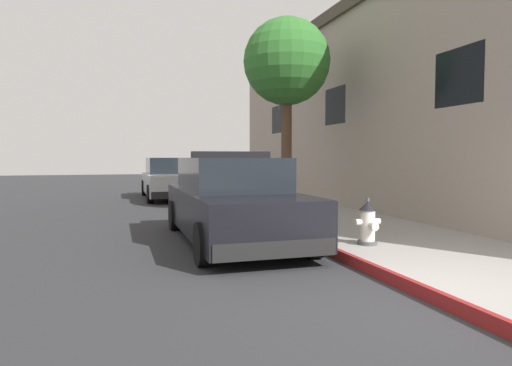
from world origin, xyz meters
The scene contains 8 objects.
ground_plane centered at (-4.51, 10.00, -0.10)m, with size 33.23×60.00×0.20m, color #2B2B2D.
sidewalk_pavement centered at (1.49, 10.00, 0.08)m, with size 2.98×60.00×0.16m, color gray.
curb_painted_edge centered at (-0.04, 10.00, 0.08)m, with size 0.08×60.00×0.16m, color maroon.
storefront_building centered at (6.80, 8.41, 3.02)m, with size 7.87×18.44×6.02m.
police_cruiser centered at (-1.23, 4.25, 0.74)m, with size 1.94×4.84×1.68m.
parked_car_silver_ahead centered at (-1.34, 13.63, 0.74)m, with size 1.94×4.84×1.56m.
fire_hydrant centered at (0.60, 2.53, 0.51)m, with size 0.44×0.40×0.76m.
street_tree centered at (1.07, 7.43, 4.05)m, with size 2.29×2.29×5.09m.
Camera 1 is at (-3.26, -3.86, 1.57)m, focal length 31.64 mm.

